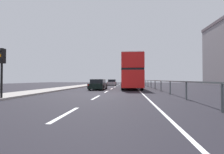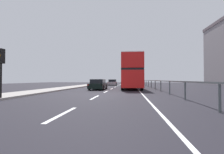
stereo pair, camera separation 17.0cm
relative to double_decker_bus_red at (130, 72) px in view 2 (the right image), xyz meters
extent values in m
cube|color=black|center=(-2.58, -8.67, -2.38)|extent=(75.03, 120.00, 0.10)
cube|color=gray|center=(-9.19, -8.67, -2.26)|extent=(2.89, 80.00, 0.14)
cube|color=silver|center=(-2.58, -16.29, -2.33)|extent=(0.16, 2.47, 0.01)
cube|color=silver|center=(-2.58, -11.15, -2.33)|extent=(0.16, 2.47, 0.01)
cube|color=silver|center=(-2.58, -6.02, -2.33)|extent=(0.16, 2.47, 0.01)
cube|color=silver|center=(-2.58, -0.88, -2.33)|extent=(0.16, 2.47, 0.01)
cube|color=silver|center=(-2.58, 4.26, -2.33)|extent=(0.16, 2.47, 0.01)
cube|color=silver|center=(-2.58, 9.40, -2.33)|extent=(0.16, 2.47, 0.01)
cube|color=silver|center=(-2.58, 14.54, -2.33)|extent=(0.16, 2.47, 0.01)
cube|color=silver|center=(-2.58, 19.67, -2.33)|extent=(0.16, 2.47, 0.01)
cube|color=silver|center=(0.94, 0.33, -2.33)|extent=(0.12, 46.00, 0.01)
cube|color=#4B5355|center=(3.20, 0.33, -1.21)|extent=(0.08, 42.00, 0.08)
cylinder|color=#4B5355|center=(3.20, -15.42, -1.77)|extent=(0.10, 0.10, 1.12)
cylinder|color=#4B5355|center=(3.20, -11.92, -1.77)|extent=(0.10, 0.10, 1.12)
cylinder|color=#4B5355|center=(3.20, -8.42, -1.77)|extent=(0.10, 0.10, 1.12)
cylinder|color=#4B5355|center=(3.20, -4.92, -1.77)|extent=(0.10, 0.10, 1.12)
cylinder|color=#4B5355|center=(3.20, -1.42, -1.77)|extent=(0.10, 0.10, 1.12)
cylinder|color=#4B5355|center=(3.20, 2.08, -1.77)|extent=(0.10, 0.10, 1.12)
cylinder|color=#4B5355|center=(3.20, 5.58, -1.77)|extent=(0.10, 0.10, 1.12)
cylinder|color=#4B5355|center=(3.20, 9.08, -1.77)|extent=(0.10, 0.10, 1.12)
cylinder|color=#4B5355|center=(3.20, 12.58, -1.77)|extent=(0.10, 0.10, 1.12)
cylinder|color=#4B5355|center=(3.20, 16.08, -1.77)|extent=(0.10, 0.10, 1.12)
cylinder|color=#4B5355|center=(3.20, 19.58, -1.77)|extent=(0.10, 0.10, 1.12)
cube|color=red|center=(0.00, -0.01, -0.99)|extent=(2.87, 10.62, 1.97)
cube|color=black|center=(0.00, -0.01, 0.11)|extent=(2.88, 10.20, 0.24)
cube|color=red|center=(0.00, -0.01, 1.08)|extent=(2.87, 10.62, 1.69)
cube|color=silver|center=(0.00, -0.01, 1.97)|extent=(2.81, 10.41, 0.10)
cube|color=black|center=(-0.19, 5.24, -0.90)|extent=(2.24, 0.12, 1.38)
cube|color=yellow|center=(-0.19, 5.24, 1.50)|extent=(1.50, 0.09, 0.28)
cylinder|color=black|center=(-1.29, 3.82, -1.83)|extent=(0.32, 1.01, 1.00)
cylinder|color=black|center=(1.01, 3.90, -1.83)|extent=(0.32, 1.01, 1.00)
cylinder|color=black|center=(-1.01, -3.72, -1.83)|extent=(0.32, 1.01, 1.00)
cylinder|color=black|center=(1.28, -3.64, -1.83)|extent=(0.32, 1.01, 1.00)
cube|color=black|center=(-4.07, -2.74, -1.84)|extent=(1.83, 4.41, 0.62)
cube|color=black|center=(-4.07, -2.96, -1.28)|extent=(1.59, 2.43, 0.50)
cube|color=red|center=(-4.82, -4.91, -1.68)|extent=(0.16, 0.06, 0.12)
cube|color=red|center=(-3.26, -4.89, -1.68)|extent=(0.16, 0.06, 0.12)
cylinder|color=black|center=(-4.90, -1.26, -2.01)|extent=(0.21, 0.64, 0.64)
cylinder|color=black|center=(-3.29, -1.24, -2.01)|extent=(0.21, 0.64, 0.64)
cylinder|color=black|center=(-4.85, -4.25, -2.01)|extent=(0.21, 0.64, 0.64)
cylinder|color=black|center=(-3.25, -4.22, -2.01)|extent=(0.21, 0.64, 0.64)
cylinder|color=black|center=(-7.99, -13.18, -0.69)|extent=(0.12, 0.12, 3.00)
cube|color=black|center=(-7.99, -13.18, 0.36)|extent=(0.30, 0.30, 0.90)
cube|color=gray|center=(-3.86, 11.97, -1.84)|extent=(2.00, 4.30, 0.62)
cube|color=black|center=(-3.86, 11.76, -1.27)|extent=(1.71, 2.39, 0.50)
cube|color=red|center=(-4.60, 9.85, -1.68)|extent=(0.16, 0.07, 0.12)
cube|color=red|center=(-2.96, 9.91, -1.68)|extent=(0.16, 0.07, 0.12)
cylinder|color=black|center=(-4.76, 13.35, -2.01)|extent=(0.22, 0.65, 0.64)
cylinder|color=black|center=(-3.08, 13.41, -2.01)|extent=(0.22, 0.65, 0.64)
cylinder|color=black|center=(-4.65, 10.52, -2.01)|extent=(0.22, 0.65, 0.64)
cylinder|color=black|center=(-2.97, 10.58, -2.01)|extent=(0.22, 0.65, 0.64)
camera|label=1|loc=(-0.36, -21.51, -1.09)|focal=24.03mm
camera|label=2|loc=(-0.19, -21.49, -1.09)|focal=24.03mm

